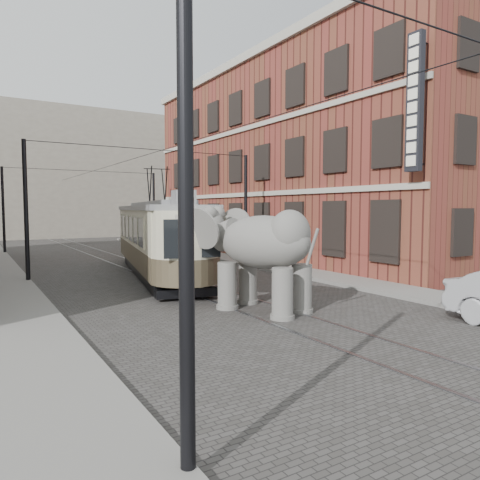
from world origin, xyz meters
TOP-DOWN VIEW (x-y plane):
  - ground at (0.00, 0.00)m, footprint 120.00×120.00m
  - tram_rails at (0.00, 0.00)m, footprint 1.54×80.00m
  - sidewalk_right at (6.00, 0.00)m, footprint 2.00×60.00m
  - sidewalk_left at (-6.50, 0.00)m, footprint 2.00×60.00m
  - brick_building at (11.00, 9.00)m, footprint 8.00×26.00m
  - distant_block at (0.00, 40.00)m, footprint 28.00×10.00m
  - catenary at (-0.20, 5.00)m, footprint 11.00×30.20m
  - tram at (-0.08, 5.37)m, footprint 5.12×12.94m
  - elephant at (0.01, -3.34)m, footprint 4.53×5.99m

SIDE VIEW (x-z plane):
  - ground at x=0.00m, z-range 0.00..0.00m
  - tram_rails at x=0.00m, z-range 0.00..0.02m
  - sidewalk_right at x=6.00m, z-range 0.00..0.15m
  - sidewalk_left at x=-6.50m, z-range 0.00..0.15m
  - elephant at x=0.01m, z-range 0.00..3.25m
  - tram at x=-0.08m, z-range 0.00..5.03m
  - catenary at x=-0.20m, z-range 0.00..6.00m
  - brick_building at x=11.00m, z-range 0.00..12.00m
  - distant_block at x=0.00m, z-range 0.00..14.00m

